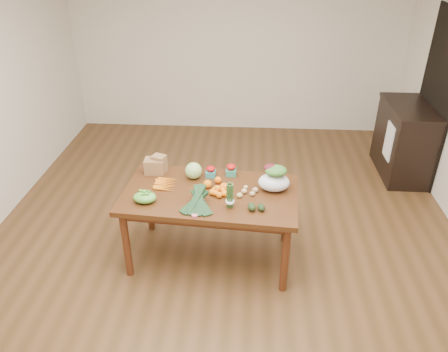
# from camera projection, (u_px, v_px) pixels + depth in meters

# --- Properties ---
(floor) EXTENTS (6.00, 6.00, 0.00)m
(floor) POSITION_uv_depth(u_px,v_px,m) (224.00, 241.00, 4.58)
(floor) COLOR brown
(floor) RESTS_ON ground
(room_walls) EXTENTS (5.02, 6.02, 2.70)m
(room_walls) POSITION_uv_depth(u_px,v_px,m) (224.00, 121.00, 3.91)
(room_walls) COLOR silver
(room_walls) RESTS_ON floor
(dining_table) EXTENTS (1.66, 1.01, 0.75)m
(dining_table) POSITION_uv_depth(u_px,v_px,m) (211.00, 225.00, 4.19)
(dining_table) COLOR #42220F
(dining_table) RESTS_ON floor
(doorway_dark) EXTENTS (0.02, 1.00, 2.10)m
(doorway_dark) POSITION_uv_depth(u_px,v_px,m) (436.00, 98.00, 5.31)
(doorway_dark) COLOR black
(doorway_dark) RESTS_ON floor
(cabinet) EXTENTS (0.52, 1.02, 0.94)m
(cabinet) POSITION_uv_depth(u_px,v_px,m) (404.00, 140.00, 5.63)
(cabinet) COLOR black
(cabinet) RESTS_ON floor
(dish_towel) EXTENTS (0.02, 0.28, 0.45)m
(dish_towel) POSITION_uv_depth(u_px,v_px,m) (389.00, 141.00, 5.41)
(dish_towel) COLOR white
(dish_towel) RESTS_ON cabinet
(paper_bag) EXTENTS (0.27, 0.23, 0.18)m
(paper_bag) POSITION_uv_depth(u_px,v_px,m) (155.00, 165.00, 4.28)
(paper_bag) COLOR brown
(paper_bag) RESTS_ON dining_table
(cabbage) EXTENTS (0.16, 0.16, 0.16)m
(cabbage) POSITION_uv_depth(u_px,v_px,m) (194.00, 171.00, 4.19)
(cabbage) COLOR #B1D379
(cabbage) RESTS_ON dining_table
(strawberry_basket_a) EXTENTS (0.10, 0.10, 0.09)m
(strawberry_basket_a) POSITION_uv_depth(u_px,v_px,m) (211.00, 172.00, 4.24)
(strawberry_basket_a) COLOR red
(strawberry_basket_a) RESTS_ON dining_table
(strawberry_basket_b) EXTENTS (0.11, 0.11, 0.09)m
(strawberry_basket_b) POSITION_uv_depth(u_px,v_px,m) (231.00, 171.00, 4.26)
(strawberry_basket_b) COLOR red
(strawberry_basket_b) RESTS_ON dining_table
(orange_a) EXTENTS (0.08, 0.08, 0.08)m
(orange_a) POSITION_uv_depth(u_px,v_px,m) (208.00, 184.00, 4.05)
(orange_a) COLOR #FF600F
(orange_a) RESTS_ON dining_table
(orange_b) EXTENTS (0.07, 0.07, 0.07)m
(orange_b) POSITION_uv_depth(u_px,v_px,m) (218.00, 180.00, 4.12)
(orange_b) COLOR orange
(orange_b) RESTS_ON dining_table
(orange_c) EXTENTS (0.08, 0.08, 0.08)m
(orange_c) POSITION_uv_depth(u_px,v_px,m) (224.00, 187.00, 4.00)
(orange_c) COLOR orange
(orange_c) RESTS_ON dining_table
(mandarin_cluster) EXTENTS (0.19, 0.19, 0.09)m
(mandarin_cluster) POSITION_uv_depth(u_px,v_px,m) (218.00, 190.00, 3.95)
(mandarin_cluster) COLOR orange
(mandarin_cluster) RESTS_ON dining_table
(carrots) EXTENTS (0.24, 0.26, 0.03)m
(carrots) POSITION_uv_depth(u_px,v_px,m) (165.00, 184.00, 4.10)
(carrots) COLOR #D85712
(carrots) RESTS_ON dining_table
(snap_pea_bag) EXTENTS (0.21, 0.15, 0.09)m
(snap_pea_bag) POSITION_uv_depth(u_px,v_px,m) (145.00, 197.00, 3.84)
(snap_pea_bag) COLOR #6BA838
(snap_pea_bag) RESTS_ON dining_table
(kale_bunch) EXTENTS (0.35, 0.42, 0.16)m
(kale_bunch) POSITION_uv_depth(u_px,v_px,m) (197.00, 202.00, 3.71)
(kale_bunch) COLOR black
(kale_bunch) RESTS_ON dining_table
(asparagus_bundle) EXTENTS (0.09, 0.12, 0.26)m
(asparagus_bundle) POSITION_uv_depth(u_px,v_px,m) (230.00, 195.00, 3.72)
(asparagus_bundle) COLOR #3E7033
(asparagus_bundle) RESTS_ON dining_table
(potato_a) EXTENTS (0.06, 0.05, 0.05)m
(potato_a) POSITION_uv_depth(u_px,v_px,m) (244.00, 191.00, 3.97)
(potato_a) COLOR #DCB67F
(potato_a) RESTS_ON dining_table
(potato_b) EXTENTS (0.05, 0.05, 0.05)m
(potato_b) POSITION_uv_depth(u_px,v_px,m) (240.00, 195.00, 3.91)
(potato_b) COLOR #CEC277
(potato_b) RESTS_ON dining_table
(potato_c) EXTENTS (0.06, 0.05, 0.05)m
(potato_c) POSITION_uv_depth(u_px,v_px,m) (255.00, 190.00, 3.99)
(potato_c) COLOR tan
(potato_c) RESTS_ON dining_table
(potato_d) EXTENTS (0.04, 0.04, 0.04)m
(potato_d) POSITION_uv_depth(u_px,v_px,m) (246.00, 187.00, 4.04)
(potato_d) COLOR tan
(potato_d) RESTS_ON dining_table
(potato_e) EXTENTS (0.05, 0.04, 0.04)m
(potato_e) POSITION_uv_depth(u_px,v_px,m) (252.00, 194.00, 3.94)
(potato_e) COLOR tan
(potato_e) RESTS_ON dining_table
(avocado_a) EXTENTS (0.09, 0.12, 0.07)m
(avocado_a) POSITION_uv_depth(u_px,v_px,m) (252.00, 207.00, 3.73)
(avocado_a) COLOR black
(avocado_a) RESTS_ON dining_table
(avocado_b) EXTENTS (0.09, 0.11, 0.06)m
(avocado_b) POSITION_uv_depth(u_px,v_px,m) (261.00, 207.00, 3.73)
(avocado_b) COLOR black
(avocado_b) RESTS_ON dining_table
(salad_bag) EXTENTS (0.31, 0.24, 0.22)m
(salad_bag) POSITION_uv_depth(u_px,v_px,m) (274.00, 179.00, 3.98)
(salad_bag) COLOR silver
(salad_bag) RESTS_ON dining_table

